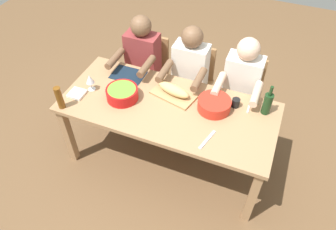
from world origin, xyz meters
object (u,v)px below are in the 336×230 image
napkin_stack (77,94)px  dining_table (168,113)px  beer_bottle (59,98)px  serving_bowl_salad (122,93)px  chair_far_right (241,91)px  serving_bowl_fruit (214,104)px  wine_glass (90,80)px  diner_far_right (240,86)px  wine_bottle (267,103)px  chair_far_center (194,79)px  diner_far_center (189,73)px  diner_far_left (141,62)px  chair_far_left (149,68)px  cup_far_right (236,103)px  bread_loaf (174,90)px  cutting_board (174,94)px

napkin_stack → dining_table: bearing=11.6°
beer_bottle → serving_bowl_salad: bearing=34.6°
dining_table → chair_far_right: 0.93m
serving_bowl_fruit → wine_glass: 1.14m
serving_bowl_salad → diner_far_right: bearing=32.9°
wine_bottle → wine_glass: 1.58m
dining_table → chair_far_right: chair_far_right is taller
chair_far_center → beer_bottle: 1.45m
diner_far_right → napkin_stack: diner_far_right is taller
diner_far_center → diner_far_left: size_ratio=1.00×
dining_table → serving_bowl_salad: bearing=-172.8°
chair_far_left → serving_bowl_fruit: bearing=-34.4°
napkin_stack → wine_bottle: bearing=14.2°
chair_far_center → napkin_stack: size_ratio=6.07×
diner_far_center → chair_far_left: (-0.53, 0.18, -0.21)m
dining_table → napkin_stack: bearing=-168.4°
chair_far_right → cup_far_right: chair_far_right is taller
bread_loaf → wine_glass: 0.77m
dining_table → diner_far_left: diner_far_left is taller
chair_far_left → beer_bottle: 1.21m
cup_far_right → diner_far_center: bearing=148.6°
diner_far_center → serving_bowl_fruit: diner_far_center is taller
serving_bowl_fruit → bread_loaf: bearing=175.0°
chair_far_center → wine_glass: wine_glass is taller
diner_far_right → wine_bottle: bearing=-48.3°
chair_far_left → bread_loaf: 0.85m
diner_far_right → cutting_board: 0.67m
diner_far_right → diner_far_left: (-1.05, 0.00, 0.00)m
chair_far_center → diner_far_center: diner_far_center is taller
napkin_stack → beer_bottle: bearing=-99.2°
cup_far_right → wine_glass: bearing=-167.8°
dining_table → diner_far_left: bearing=133.2°
bread_loaf → wine_glass: bearing=-164.2°
dining_table → cup_far_right: size_ratio=23.55×
diner_far_left → dining_table: bearing=-46.8°
chair_far_center → diner_far_left: 0.60m
diner_far_right → wine_glass: diner_far_right is taller
chair_far_left → beer_bottle: beer_bottle is taller
chair_far_right → wine_glass: wine_glass is taller
serving_bowl_salad → beer_bottle: 0.54m
dining_table → serving_bowl_salad: size_ratio=6.68×
serving_bowl_salad → serving_bowl_fruit: serving_bowl_salad is taller
cutting_board → napkin_stack: (-0.83, -0.32, 0.00)m
diner_far_center → diner_far_left: same height
dining_table → chair_far_center: (0.00, 0.74, -0.17)m
dining_table → cutting_board: size_ratio=4.79×
chair_far_right → serving_bowl_salad: bearing=-139.9°
cup_far_right → beer_bottle: bearing=-157.6°
diner_far_center → napkin_stack: 1.11m
napkin_stack → chair_far_center: bearing=47.7°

